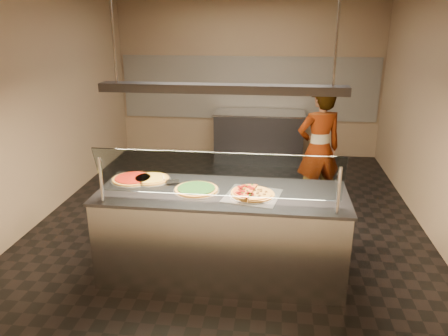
# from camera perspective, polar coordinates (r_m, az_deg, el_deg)

# --- Properties ---
(ground) EXTENTS (5.00, 6.00, 0.02)m
(ground) POSITION_cam_1_polar(r_m,az_deg,el_deg) (6.04, 0.90, -6.28)
(ground) COLOR black
(ground) RESTS_ON ground
(wall_back) EXTENTS (5.00, 0.02, 3.00)m
(wall_back) POSITION_cam_1_polar(r_m,az_deg,el_deg) (8.53, 3.21, 11.73)
(wall_back) COLOR #948160
(wall_back) RESTS_ON ground
(wall_front) EXTENTS (5.00, 0.02, 3.00)m
(wall_front) POSITION_cam_1_polar(r_m,az_deg,el_deg) (2.71, -5.94, -4.18)
(wall_front) COLOR #948160
(wall_front) RESTS_ON ground
(wall_left) EXTENTS (0.02, 6.00, 3.00)m
(wall_left) POSITION_cam_1_polar(r_m,az_deg,el_deg) (6.34, -22.43, 7.87)
(wall_left) COLOR #948160
(wall_left) RESTS_ON ground
(wall_right) EXTENTS (0.02, 6.00, 3.00)m
(wall_right) POSITION_cam_1_polar(r_m,az_deg,el_deg) (5.86, 26.35, 6.54)
(wall_right) COLOR #948160
(wall_right) RESTS_ON ground
(tile_band) EXTENTS (4.90, 0.02, 1.20)m
(tile_band) POSITION_cam_1_polar(r_m,az_deg,el_deg) (8.53, 3.17, 10.37)
(tile_band) COLOR silver
(tile_band) RESTS_ON wall_back
(serving_counter) EXTENTS (2.48, 0.94, 0.93)m
(serving_counter) POSITION_cam_1_polar(r_m,az_deg,el_deg) (4.54, -0.27, -8.53)
(serving_counter) COLOR #B7B7BC
(serving_counter) RESTS_ON ground
(sneeze_guard) EXTENTS (2.24, 0.18, 0.54)m
(sneeze_guard) POSITION_cam_1_polar(r_m,az_deg,el_deg) (3.92, -0.93, -0.95)
(sneeze_guard) COLOR #B7B7BC
(sneeze_guard) RESTS_ON serving_counter
(perforated_tray) EXTENTS (0.59, 0.59, 0.01)m
(perforated_tray) POSITION_cam_1_polar(r_m,az_deg,el_deg) (4.25, 3.73, -3.56)
(perforated_tray) COLOR silver
(perforated_tray) RESTS_ON serving_counter
(half_pizza_pepperoni) EXTENTS (0.29, 0.45, 0.05)m
(half_pizza_pepperoni) POSITION_cam_1_polar(r_m,az_deg,el_deg) (4.25, 2.38, -3.15)
(half_pizza_pepperoni) COLOR #966023
(half_pizza_pepperoni) RESTS_ON perforated_tray
(half_pizza_sausage) EXTENTS (0.29, 0.45, 0.04)m
(half_pizza_sausage) POSITION_cam_1_polar(r_m,az_deg,el_deg) (4.24, 5.07, -3.36)
(half_pizza_sausage) COLOR #966023
(half_pizza_sausage) RESTS_ON perforated_tray
(pizza_spinach) EXTENTS (0.46, 0.46, 0.03)m
(pizza_spinach) POSITION_cam_1_polar(r_m,az_deg,el_deg) (4.37, -3.63, -2.76)
(pizza_spinach) COLOR silver
(pizza_spinach) RESTS_ON serving_counter
(pizza_cheese) EXTENTS (0.41, 0.41, 0.03)m
(pizza_cheese) POSITION_cam_1_polar(r_m,az_deg,el_deg) (4.72, -9.49, -1.37)
(pizza_cheese) COLOR silver
(pizza_cheese) RESTS_ON serving_counter
(pizza_tomato) EXTENTS (0.46, 0.46, 0.03)m
(pizza_tomato) POSITION_cam_1_polar(r_m,az_deg,el_deg) (4.75, -11.81, -1.36)
(pizza_tomato) COLOR silver
(pizza_tomato) RESTS_ON serving_counter
(pizza_spatula) EXTENTS (0.23, 0.22, 0.02)m
(pizza_spatula) POSITION_cam_1_polar(r_m,az_deg,el_deg) (4.64, -7.42, -1.43)
(pizza_spatula) COLOR #B7B7BC
(pizza_spatula) RESTS_ON pizza_spinach
(prep_table) EXTENTS (1.66, 0.74, 0.93)m
(prep_table) POSITION_cam_1_polar(r_m,az_deg,el_deg) (8.26, 4.58, 4.15)
(prep_table) COLOR #404046
(prep_table) RESTS_ON ground
(worker) EXTENTS (0.74, 0.61, 1.73)m
(worker) POSITION_cam_1_polar(r_m,az_deg,el_deg) (6.13, 12.27, 2.42)
(worker) COLOR #35303F
(worker) RESTS_ON ground
(heat_lamp_housing) EXTENTS (2.30, 0.18, 0.08)m
(heat_lamp_housing) POSITION_cam_1_polar(r_m,az_deg,el_deg) (4.08, -0.30, 10.33)
(heat_lamp_housing) COLOR #404046
(heat_lamp_housing) RESTS_ON ceiling
(lamp_rod_left) EXTENTS (0.02, 0.02, 1.01)m
(lamp_rod_left) POSITION_cam_1_polar(r_m,az_deg,el_deg) (4.28, -14.38, 17.50)
(lamp_rod_left) COLOR #B7B7BC
(lamp_rod_left) RESTS_ON ceiling
(lamp_rod_right) EXTENTS (0.02, 0.02, 1.01)m
(lamp_rod_right) POSITION_cam_1_polar(r_m,az_deg,el_deg) (4.03, 14.64, 17.43)
(lamp_rod_right) COLOR #B7B7BC
(lamp_rod_right) RESTS_ON ceiling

